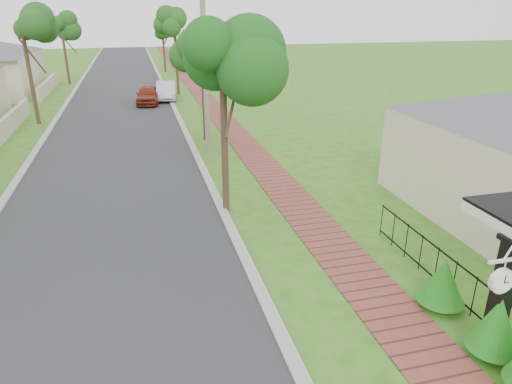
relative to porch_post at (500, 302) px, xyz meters
name	(u,v)px	position (x,y,z in m)	size (l,w,h in m)	color
ground	(256,355)	(-4.55, 1.00, -1.12)	(160.00, 160.00, 0.00)	#306518
road	(117,127)	(-7.55, 21.00, -1.12)	(7.00, 120.00, 0.02)	#28282B
kerb_right	(181,123)	(-3.90, 21.00, -1.12)	(0.30, 120.00, 0.10)	#9E9E99
kerb_left	(49,131)	(-11.20, 21.00, -1.12)	(0.30, 120.00, 0.10)	#9E9E99
sidewalk	(224,121)	(-1.30, 21.00, -1.12)	(1.50, 120.00, 0.03)	brown
porch_post	(500,302)	(0.00, 0.00, 0.00)	(0.48, 0.48, 2.52)	black
picket_fence	(474,295)	(0.35, 1.00, -0.59)	(0.03, 8.02, 1.00)	black
street_trees	(114,37)	(-7.42, 27.84, 3.42)	(10.70, 37.65, 5.89)	#382619
parked_car_red	(147,95)	(-5.55, 27.52, -0.49)	(1.49, 3.71, 1.26)	maroon
parked_car_white	(166,91)	(-4.15, 28.94, -0.48)	(1.36, 3.89, 1.28)	silver
near_tree	(223,69)	(-3.75, 8.00, 3.52)	(2.27, 2.27, 5.82)	#382619
utility_pole	(205,62)	(-3.25, 14.89, 3.00)	(1.20, 0.24, 8.12)	gray
station_clock	(502,279)	(-0.50, -0.40, 0.83)	(0.80, 0.13, 0.68)	white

